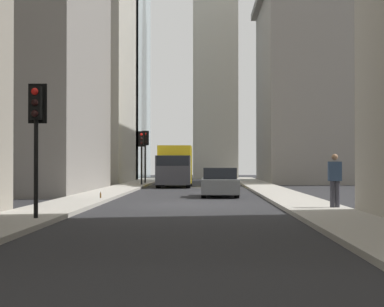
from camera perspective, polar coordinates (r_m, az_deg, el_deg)
ground_plane at (r=26.49m, az=-0.38°, el=-4.37°), size 135.00×135.00×0.00m
sidewalk_right at (r=26.98m, az=-10.01°, el=-4.15°), size 90.00×2.20×0.14m
sidewalk_left at (r=26.75m, az=9.32°, el=-4.18°), size 90.00×2.20×0.14m
building_left_far at (r=58.97m, az=10.86°, el=6.84°), size 14.72×10.50×18.95m
building_right_far at (r=58.02m, az=-10.26°, el=9.43°), size 14.22×10.00×23.91m
church_spire at (r=72.79m, az=1.98°, el=12.13°), size 5.09×5.09×34.43m
delivery_truck at (r=46.46m, az=-1.46°, el=-1.05°), size 6.46×2.25×2.84m
hatchback_grey at (r=32.99m, az=2.35°, el=-2.52°), size 4.30×1.78×1.42m
traffic_light_foreground at (r=18.95m, az=-13.03°, el=2.87°), size 0.43×0.52×3.70m
traffic_light_midblock at (r=47.81m, az=-4.29°, el=0.70°), size 0.43×0.52×3.77m
traffic_light_far_junction at (r=51.01m, az=-3.97°, el=0.76°), size 0.43×0.52×3.96m
pedestrian at (r=23.44m, az=11.97°, el=-2.04°), size 0.26×0.44×1.82m
discarded_bottle at (r=29.42m, az=-7.73°, el=-3.53°), size 0.07×0.07×0.27m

